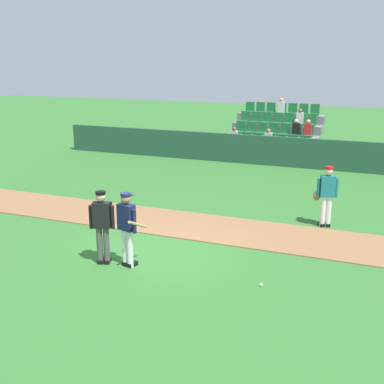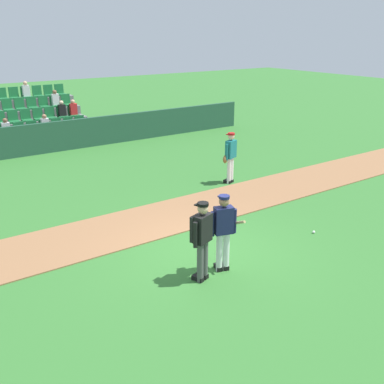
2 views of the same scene
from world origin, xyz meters
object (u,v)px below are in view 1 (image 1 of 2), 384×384
Objects in this scene: baseball at (261,285)px; batter_navy_jersey at (127,227)px; umpire_home_plate at (102,223)px; runner_teal_jersey at (326,194)px.

batter_navy_jersey is at bearing -177.64° from baseball.
umpire_home_plate is at bearing -177.05° from baseball.
umpire_home_plate reaches higher than baseball.
batter_navy_jersey is 1.00× the size of umpire_home_plate.
batter_navy_jersey reaches higher than baseball.
runner_teal_jersey is (3.84, 4.53, -0.01)m from batter_navy_jersey.
umpire_home_plate is 1.00× the size of runner_teal_jersey.
umpire_home_plate is (-0.61, -0.06, 0.03)m from batter_navy_jersey.
runner_teal_jersey is at bearing 49.65° from batter_navy_jersey.
runner_teal_jersey is at bearing 45.83° from umpire_home_plate.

